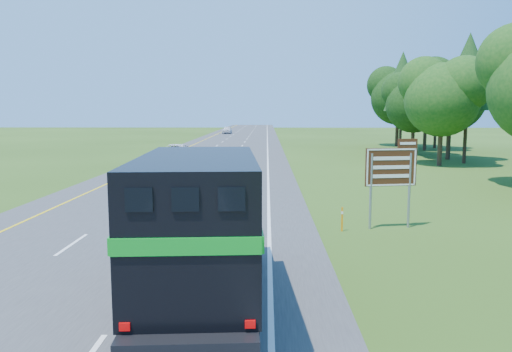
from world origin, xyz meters
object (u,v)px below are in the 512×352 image
(far_car, at_px, (227,130))
(exit_sign, at_px, (392,171))
(horse_truck, at_px, (200,223))
(white_suv, at_px, (176,153))

(far_car, relative_size, exit_sign, 1.24)
(horse_truck, bearing_deg, exit_sign, 46.55)
(horse_truck, height_order, white_suv, horse_truck)
(horse_truck, bearing_deg, white_suv, 97.26)
(horse_truck, bearing_deg, far_car, 90.08)
(horse_truck, relative_size, far_car, 1.88)
(white_suv, height_order, exit_sign, exit_sign)
(white_suv, xyz_separation_m, exit_sign, (14.35, -28.49, 1.61))
(horse_truck, distance_m, exit_sign, 10.97)
(horse_truck, distance_m, far_car, 99.64)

